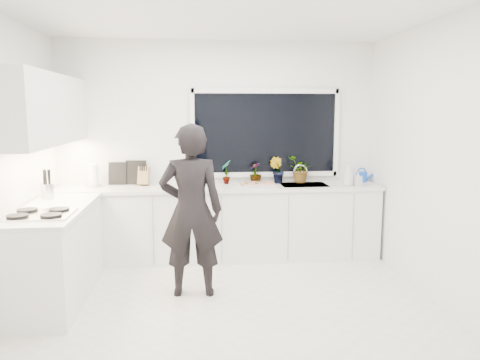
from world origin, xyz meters
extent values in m
cube|color=beige|center=(0.00, 0.00, -0.01)|extent=(4.00, 3.50, 0.02)
cube|color=white|center=(0.00, 1.76, 1.35)|extent=(4.00, 0.02, 2.70)
cube|color=white|center=(2.01, 0.00, 1.35)|extent=(0.02, 3.50, 2.70)
cube|color=white|center=(0.00, 0.00, 2.71)|extent=(4.00, 3.50, 0.02)
cube|color=black|center=(0.60, 1.73, 1.55)|extent=(1.80, 0.02, 1.00)
cube|color=white|center=(0.00, 1.45, 0.44)|extent=(3.92, 0.58, 0.88)
cube|color=white|center=(-1.67, 0.35, 0.44)|extent=(0.58, 1.60, 0.88)
cube|color=silver|center=(0.00, 1.44, 0.90)|extent=(3.94, 0.62, 0.04)
cube|color=silver|center=(-1.67, 0.35, 0.90)|extent=(0.62, 1.60, 0.04)
cube|color=white|center=(-1.79, 0.70, 1.85)|extent=(0.34, 2.10, 0.70)
cube|color=silver|center=(1.05, 1.45, 0.87)|extent=(0.58, 0.42, 0.14)
cylinder|color=silver|center=(1.05, 1.65, 1.03)|extent=(0.03, 0.03, 0.22)
cube|color=black|center=(-1.69, 0.00, 0.94)|extent=(0.56, 0.48, 0.03)
imported|color=black|center=(-0.35, 0.33, 0.86)|extent=(0.64, 0.43, 1.72)
cube|color=silver|center=(0.47, 1.42, 0.94)|extent=(0.44, 0.33, 0.03)
cube|color=red|center=(0.47, 1.42, 0.95)|extent=(0.40, 0.29, 0.01)
cylinder|color=blue|center=(1.85, 1.61, 0.98)|extent=(0.16, 0.16, 0.13)
cylinder|color=white|center=(-1.53, 1.55, 1.05)|extent=(0.13, 0.13, 0.26)
cube|color=#926A44|center=(-0.93, 1.59, 1.03)|extent=(0.15, 0.13, 0.22)
cylinder|color=silver|center=(-1.85, 0.80, 1.00)|extent=(0.16, 0.16, 0.16)
cube|color=black|center=(-1.27, 1.69, 1.06)|extent=(0.22, 0.03, 0.28)
cube|color=black|center=(-1.04, 1.69, 1.07)|extent=(0.25, 0.04, 0.30)
imported|color=#26662D|center=(0.09, 1.61, 1.07)|extent=(0.12, 0.16, 0.30)
imported|color=#26662D|center=(0.46, 1.61, 1.05)|extent=(0.21, 0.21, 0.26)
imported|color=#26662D|center=(0.74, 1.61, 1.08)|extent=(0.23, 0.22, 0.33)
imported|color=#26662D|center=(1.04, 1.61, 1.09)|extent=(0.40, 0.40, 0.33)
imported|color=#D8BF66|center=(1.57, 1.30, 1.07)|extent=(0.15, 0.15, 0.29)
imported|color=#D8BF66|center=(1.69, 1.30, 1.01)|extent=(0.11, 0.11, 0.17)
camera|label=1|loc=(-0.31, -4.21, 1.85)|focal=35.00mm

